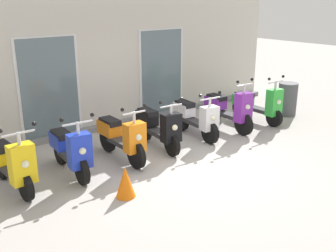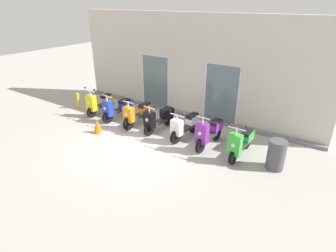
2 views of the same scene
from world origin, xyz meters
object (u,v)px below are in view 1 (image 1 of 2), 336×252
object	(u,v)px
scooter_black	(158,126)
scooter_green	(258,104)
scooter_purple	(229,109)
scooter_blue	(70,150)
trash_bin	(287,99)
scooter_white	(195,117)
scooter_yellow	(12,163)
traffic_cone	(125,182)
scooter_orange	(121,136)

from	to	relation	value
scooter_black	scooter_green	size ratio (longest dim) A/B	0.98
scooter_purple	scooter_green	world-z (taller)	scooter_purple
scooter_blue	trash_bin	size ratio (longest dim) A/B	1.74
scooter_white	scooter_black	bearing A→B (deg)	-177.62
scooter_black	scooter_purple	bearing A→B (deg)	-2.40
scooter_black	scooter_white	world-z (taller)	scooter_black
scooter_blue	scooter_green	world-z (taller)	scooter_green
scooter_yellow	scooter_white	size ratio (longest dim) A/B	0.96
scooter_purple	trash_bin	bearing A→B (deg)	-3.05
trash_bin	traffic_cone	size ratio (longest dim) A/B	1.70
scooter_blue	trash_bin	bearing A→B (deg)	-1.37
scooter_yellow	scooter_white	distance (m)	4.13
scooter_white	scooter_orange	bearing A→B (deg)	-177.23
scooter_purple	trash_bin	xyz separation A→B (m)	(2.15, -0.11, -0.08)
scooter_yellow	scooter_purple	world-z (taller)	scooter_purple
scooter_purple	scooter_green	bearing A→B (deg)	-0.09
scooter_purple	traffic_cone	distance (m)	4.01
scooter_black	scooter_green	bearing A→B (deg)	-1.61
scooter_blue	scooter_black	size ratio (longest dim) A/B	0.98
scooter_blue	traffic_cone	bearing A→B (deg)	-77.55
scooter_green	trash_bin	distance (m)	1.09
scooter_white	scooter_yellow	bearing A→B (deg)	-179.02
scooter_black	scooter_white	distance (m)	1.10
traffic_cone	scooter_yellow	bearing A→B (deg)	133.74
scooter_yellow	trash_bin	distance (m)	7.25
scooter_blue	scooter_orange	distance (m)	1.07
scooter_orange	trash_bin	bearing A→B (deg)	-1.64
scooter_blue	scooter_green	xyz separation A→B (m)	(5.15, -0.04, -0.00)
scooter_black	traffic_cone	world-z (taller)	scooter_black
scooter_green	trash_bin	world-z (taller)	scooter_green
scooter_yellow	traffic_cone	world-z (taller)	scooter_yellow
scooter_yellow	scooter_green	world-z (taller)	scooter_green
scooter_orange	scooter_purple	size ratio (longest dim) A/B	1.00
scooter_orange	scooter_black	bearing A→B (deg)	3.22
scooter_green	scooter_yellow	bearing A→B (deg)	179.42
scooter_yellow	scooter_blue	world-z (taller)	scooter_yellow
scooter_blue	scooter_white	xyz separation A→B (m)	(3.11, 0.10, -0.01)
scooter_yellow	scooter_blue	distance (m)	1.02
scooter_purple	scooter_green	distance (m)	1.08
scooter_blue	traffic_cone	size ratio (longest dim) A/B	2.95
scooter_black	trash_bin	xyz separation A→B (m)	(4.21, -0.20, -0.04)
trash_bin	traffic_cone	xyz separation A→B (m)	(-5.93, -1.20, -0.18)
scooter_white	scooter_purple	world-z (taller)	scooter_purple
trash_bin	traffic_cone	world-z (taller)	trash_bin
scooter_orange	scooter_black	size ratio (longest dim) A/B	1.03
scooter_orange	scooter_green	world-z (taller)	scooter_green
scooter_white	scooter_purple	bearing A→B (deg)	-7.80
traffic_cone	trash_bin	bearing A→B (deg)	11.39
scooter_yellow	trash_bin	world-z (taller)	scooter_yellow
scooter_black	trash_bin	distance (m)	4.22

